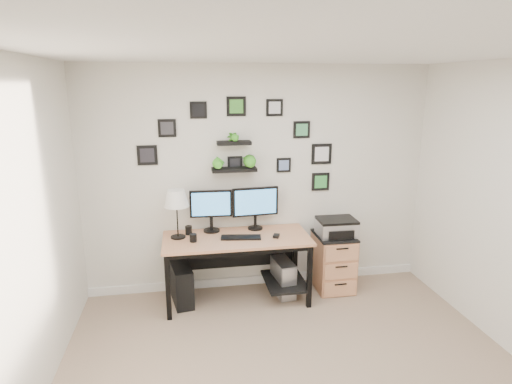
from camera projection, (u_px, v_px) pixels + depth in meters
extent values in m
plane|color=white|center=(315.00, 49.00, 2.72)|extent=(4.00, 4.00, 0.00)
plane|color=silver|center=(259.00, 180.00, 4.95)|extent=(4.00, 0.00, 4.00)
plane|color=silver|center=(5.00, 260.00, 2.71)|extent=(0.00, 4.00, 4.00)
cube|color=white|center=(259.00, 279.00, 5.24)|extent=(4.00, 0.03, 0.10)
cube|color=tan|center=(237.00, 238.00, 4.68)|extent=(1.60, 0.70, 0.03)
cube|color=black|center=(237.00, 242.00, 4.69)|extent=(1.54, 0.64, 0.05)
cube|color=black|center=(233.00, 251.00, 5.07)|extent=(1.44, 0.02, 0.41)
cube|color=black|center=(285.00, 281.00, 4.91)|extent=(0.45, 0.63, 0.03)
cube|color=black|center=(168.00, 288.00, 4.37)|extent=(0.05, 0.05, 0.72)
cube|color=black|center=(169.00, 264.00, 4.94)|extent=(0.05, 0.05, 0.72)
cube|color=black|center=(309.00, 277.00, 4.61)|extent=(0.05, 0.05, 0.72)
cube|color=black|center=(295.00, 255.00, 5.19)|extent=(0.05, 0.05, 0.72)
cylinder|color=black|center=(212.00, 230.00, 4.86)|extent=(0.19, 0.19, 0.02)
cylinder|color=black|center=(211.00, 224.00, 4.84)|extent=(0.04, 0.04, 0.16)
cube|color=black|center=(211.00, 204.00, 4.78)|extent=(0.47, 0.05, 0.31)
cube|color=#3F8CCC|center=(211.00, 204.00, 4.76)|extent=(0.43, 0.02, 0.27)
cylinder|color=black|center=(255.00, 228.00, 4.94)|extent=(0.18, 0.18, 0.02)
cylinder|color=black|center=(255.00, 222.00, 4.93)|extent=(0.04, 0.04, 0.15)
cube|color=black|center=(255.00, 202.00, 4.86)|extent=(0.53, 0.07, 0.33)
cube|color=#3F8CCC|center=(256.00, 202.00, 4.84)|extent=(0.48, 0.04, 0.29)
cube|color=black|center=(241.00, 237.00, 4.64)|extent=(0.45, 0.19, 0.02)
cube|color=black|center=(276.00, 236.00, 4.68)|extent=(0.09, 0.11, 0.03)
cylinder|color=black|center=(178.00, 237.00, 4.67)|extent=(0.16, 0.16, 0.02)
cylinder|color=black|center=(177.00, 215.00, 4.61)|extent=(0.01, 0.01, 0.49)
cone|color=white|center=(176.00, 198.00, 4.56)|extent=(0.26, 0.26, 0.18)
cylinder|color=black|center=(193.00, 238.00, 4.53)|extent=(0.08, 0.08, 0.09)
cylinder|color=black|center=(189.00, 230.00, 4.75)|extent=(0.08, 0.08, 0.10)
cube|color=black|center=(182.00, 285.00, 4.74)|extent=(0.27, 0.46, 0.44)
cube|color=gray|center=(283.00, 277.00, 4.95)|extent=(0.23, 0.43, 0.41)
cube|color=silver|center=(289.00, 285.00, 4.76)|extent=(0.16, 0.03, 0.38)
cube|color=tan|center=(333.00, 262.00, 5.07)|extent=(0.42, 0.50, 0.65)
cube|color=black|center=(334.00, 236.00, 4.99)|extent=(0.43, 0.51, 0.02)
cube|color=tan|center=(340.00, 289.00, 4.88)|extent=(0.39, 0.02, 0.18)
cylinder|color=black|center=(341.00, 284.00, 4.85)|extent=(0.14, 0.02, 0.02)
cube|color=tan|center=(341.00, 271.00, 4.83)|extent=(0.39, 0.02, 0.18)
cylinder|color=black|center=(342.00, 267.00, 4.80)|extent=(0.14, 0.02, 0.02)
cube|color=tan|center=(342.00, 253.00, 4.77)|extent=(0.39, 0.02, 0.18)
cylinder|color=black|center=(343.00, 249.00, 4.74)|extent=(0.14, 0.02, 0.02)
cube|color=silver|center=(336.00, 228.00, 4.95)|extent=(0.44, 0.34, 0.17)
cube|color=black|center=(337.00, 220.00, 4.93)|extent=(0.44, 0.34, 0.03)
cube|color=black|center=(342.00, 235.00, 4.79)|extent=(0.30, 0.02, 0.10)
cube|color=black|center=(234.00, 169.00, 4.78)|extent=(0.50, 0.18, 0.04)
cube|color=black|center=(234.00, 143.00, 4.69)|extent=(0.38, 0.15, 0.04)
imported|color=green|center=(219.00, 156.00, 4.71)|extent=(0.15, 0.12, 0.27)
imported|color=green|center=(249.00, 155.00, 4.77)|extent=(0.15, 0.15, 0.27)
imported|color=green|center=(234.00, 129.00, 4.66)|extent=(0.13, 0.09, 0.25)
cube|color=black|center=(275.00, 108.00, 4.76)|extent=(0.19, 0.02, 0.19)
cube|color=silver|center=(275.00, 108.00, 4.75)|extent=(0.13, 0.00, 0.13)
cube|color=black|center=(284.00, 165.00, 4.94)|extent=(0.17, 0.02, 0.17)
cube|color=#637AAE|center=(284.00, 165.00, 4.93)|extent=(0.12, 0.00, 0.12)
cube|color=black|center=(198.00, 110.00, 4.63)|extent=(0.18, 0.02, 0.18)
cube|color=black|center=(198.00, 110.00, 4.62)|extent=(0.13, 0.00, 0.13)
cube|color=black|center=(321.00, 182.00, 5.07)|extent=(0.21, 0.02, 0.21)
cube|color=green|center=(321.00, 182.00, 5.06)|extent=(0.15, 0.00, 0.15)
cube|color=black|center=(236.00, 106.00, 4.69)|extent=(0.21, 0.02, 0.21)
cube|color=#3E8D2F|center=(236.00, 106.00, 4.68)|extent=(0.15, 0.00, 0.15)
cube|color=black|center=(235.00, 164.00, 4.84)|extent=(0.17, 0.02, 0.17)
cube|color=black|center=(235.00, 164.00, 4.83)|extent=(0.12, 0.00, 0.12)
cube|color=black|center=(147.00, 155.00, 4.65)|extent=(0.22, 0.02, 0.22)
cube|color=black|center=(147.00, 155.00, 4.64)|extent=(0.15, 0.00, 0.15)
cube|color=black|center=(167.00, 128.00, 4.62)|extent=(0.19, 0.02, 0.19)
cube|color=#2F2E33|center=(167.00, 128.00, 4.61)|extent=(0.14, 0.00, 0.14)
cube|color=black|center=(322.00, 154.00, 4.99)|extent=(0.24, 0.02, 0.24)
cube|color=silver|center=(322.00, 154.00, 4.98)|extent=(0.17, 0.00, 0.17)
cube|color=black|center=(302.00, 130.00, 4.88)|extent=(0.19, 0.02, 0.19)
cube|color=#44975E|center=(302.00, 130.00, 4.87)|extent=(0.14, 0.00, 0.14)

